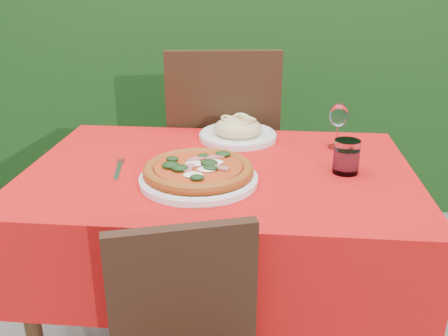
# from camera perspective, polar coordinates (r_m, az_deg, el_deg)

# --- Properties ---
(hedge) EXTENTS (3.20, 0.55, 1.78)m
(hedge) POSITION_cam_1_polar(r_m,az_deg,el_deg) (3.10, 2.47, 13.57)
(hedge) COLOR black
(hedge) RESTS_ON ground
(dining_table) EXTENTS (1.26, 0.86, 0.75)m
(dining_table) POSITION_cam_1_polar(r_m,az_deg,el_deg) (1.70, -0.51, -4.72)
(dining_table) COLOR #402414
(dining_table) RESTS_ON ground
(chair_far) EXTENTS (0.53, 0.53, 1.06)m
(chair_far) POSITION_cam_1_polar(r_m,az_deg,el_deg) (2.27, -0.18, 2.41)
(chair_far) COLOR black
(chair_far) RESTS_ON ground
(pizza_plate) EXTENTS (0.41, 0.41, 0.07)m
(pizza_plate) POSITION_cam_1_polar(r_m,az_deg,el_deg) (1.52, -2.93, -0.55)
(pizza_plate) COLOR white
(pizza_plate) RESTS_ON dining_table
(pasta_plate) EXTENTS (0.30, 0.30, 0.08)m
(pasta_plate) POSITION_cam_1_polar(r_m,az_deg,el_deg) (1.92, 1.59, 4.20)
(pasta_plate) COLOR silver
(pasta_plate) RESTS_ON dining_table
(water_glass) EXTENTS (0.08, 0.08, 0.11)m
(water_glass) POSITION_cam_1_polar(r_m,az_deg,el_deg) (1.63, 13.79, 1.10)
(water_glass) COLOR white
(water_glass) RESTS_ON dining_table
(wine_glass) EXTENTS (0.07, 0.07, 0.17)m
(wine_glass) POSITION_cam_1_polar(r_m,az_deg,el_deg) (1.84, 12.96, 5.70)
(wine_glass) COLOR white
(wine_glass) RESTS_ON dining_table
(fork) EXTENTS (0.07, 0.21, 0.01)m
(fork) POSITION_cam_1_polar(r_m,az_deg,el_deg) (1.64, -12.01, -0.33)
(fork) COLOR silver
(fork) RESTS_ON dining_table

